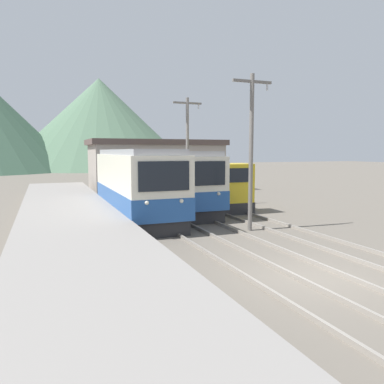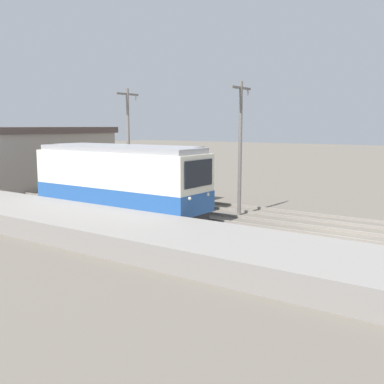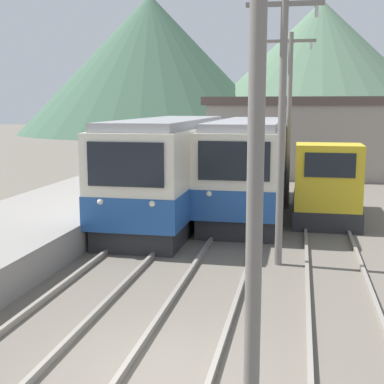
{
  "view_description": "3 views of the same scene",
  "coord_description": "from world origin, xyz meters",
  "views": [
    {
      "loc": [
        -7.32,
        -8.72,
        3.76
      ],
      "look_at": [
        -0.15,
        9.29,
        1.63
      ],
      "focal_mm": 35.0,
      "sensor_mm": 36.0,
      "label": 1
    },
    {
      "loc": [
        -19.86,
        -5.45,
        4.92
      ],
      "look_at": [
        -0.02,
        8.5,
        1.33
      ],
      "focal_mm": 42.0,
      "sensor_mm": 36.0,
      "label": 2
    },
    {
      "loc": [
        2.2,
        -7.94,
        4.38
      ],
      "look_at": [
        -1.5,
        10.3,
        1.31
      ],
      "focal_mm": 50.0,
      "sensor_mm": 36.0,
      "label": 3
    }
  ],
  "objects": [
    {
      "name": "commuter_train_center",
      "position": [
        0.2,
        13.74,
        1.74
      ],
      "size": [
        2.84,
        10.74,
        3.75
      ],
      "color": "#28282B",
      "rests_on": "ground"
    },
    {
      "name": "track_right",
      "position": [
        3.2,
        0.0,
        0.07
      ],
      "size": [
        1.54,
        60.0,
        0.14
      ],
      "color": "gray",
      "rests_on": "ground"
    },
    {
      "name": "shunting_locomotive",
      "position": [
        3.2,
        12.89,
        1.21
      ],
      "size": [
        2.4,
        5.51,
        3.0
      ],
      "color": "#28282B",
      "rests_on": "ground"
    },
    {
      "name": "catenary_mast_far",
      "position": [
        1.71,
        14.77,
        3.95
      ],
      "size": [
        2.0,
        0.2,
        7.26
      ],
      "color": "slate",
      "rests_on": "ground"
    },
    {
      "name": "track_left",
      "position": [
        -2.6,
        0.0,
        0.07
      ],
      "size": [
        1.54,
        60.0,
        0.14
      ],
      "color": "gray",
      "rests_on": "ground"
    },
    {
      "name": "ground_plane",
      "position": [
        0.0,
        0.0,
        0.0
      ],
      "size": [
        200.0,
        200.0,
        0.0
      ],
      "primitive_type": "plane",
      "color": "#665E54"
    },
    {
      "name": "station_building",
      "position": [
        2.77,
        26.0,
        2.43
      ],
      "size": [
        12.6,
        6.3,
        4.81
      ],
      "color": "gray",
      "rests_on": "ground"
    },
    {
      "name": "commuter_train_left",
      "position": [
        -2.6,
        11.43,
        1.78
      ],
      "size": [
        2.84,
        10.37,
        3.85
      ],
      "color": "#28282B",
      "rests_on": "ground"
    },
    {
      "name": "catenary_mast_mid",
      "position": [
        1.71,
        6.5,
        3.95
      ],
      "size": [
        2.0,
        0.2,
        7.26
      ],
      "color": "slate",
      "rests_on": "ground"
    },
    {
      "name": "track_center",
      "position": [
        0.2,
        0.0,
        0.07
      ],
      "size": [
        1.54,
        60.0,
        0.14
      ],
      "color": "gray",
      "rests_on": "ground"
    },
    {
      "name": "platform_left",
      "position": [
        -6.25,
        0.0,
        0.45
      ],
      "size": [
        4.5,
        54.0,
        0.9
      ],
      "primitive_type": "cube",
      "color": "gray",
      "rests_on": "ground"
    }
  ]
}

